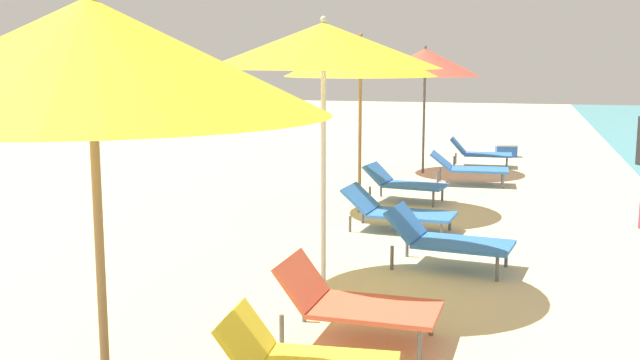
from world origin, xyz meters
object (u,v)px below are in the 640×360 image
Objects in this scene: lounger_third_inland at (354,301)px; lounger_fourth_inland at (397,210)px; lounger_second_shoreside at (303,360)px; lounger_fourth_shoreside at (404,182)px; umbrella_second at (90,57)px; umbrella_third at (323,46)px; umbrella_farthest at (425,62)px; cooler_box at (506,150)px; umbrella_fourth at (361,57)px; lounger_third_shoreside at (446,238)px; lounger_farthest_shoreside at (479,152)px; lounger_farthest_inland at (468,167)px.

lounger_fourth_inland is (-0.31, 4.04, -0.05)m from lounger_third_inland.
lounger_second_shoreside is 0.89× the size of lounger_fourth_shoreside.
umbrella_third is at bearing 85.63° from umbrella_second.
lounger_fourth_inland is at bearing -86.42° from umbrella_farthest.
lounger_third_inland is 2.47× the size of cooler_box.
lounger_second_shoreside is 0.46× the size of umbrella_fourth.
umbrella_second is 5.32m from lounger_third_shoreside.
umbrella_third is 5.05× the size of cooler_box.
lounger_fourth_inland is 5.61m from umbrella_farthest.
umbrella_fourth is at bearing -106.71° from lounger_farthest_shoreside.
umbrella_third is at bearing -97.76° from cooler_box.
lounger_fourth_shoreside is at bearing -103.78° from lounger_farthest_shoreside.
lounger_third_inland is 0.86× the size of lounger_fourth_inland.
umbrella_second is 3.61m from umbrella_third.
umbrella_farthest is at bearing 95.68° from lounger_third_inland.
umbrella_second reaches higher than umbrella_farthest.
lounger_second_shoreside is 13.48m from cooler_box.
umbrella_third is at bearing -90.31° from lounger_fourth_inland.
umbrella_fourth is 2.04× the size of lounger_farthest_shoreside.
lounger_third_inland is 6.17m from lounger_fourth_shoreside.
lounger_third_shoreside is 0.56× the size of umbrella_farthest.
lounger_farthest_inland is 4.28m from cooler_box.
cooler_box is at bearing 87.46° from lounger_third_inland.
lounger_third_shoreside reaches higher than lounger_farthest_shoreside.
umbrella_fourth is (-1.57, 2.75, 1.97)m from lounger_third_shoreside.
umbrella_third reaches higher than lounger_fourth_shoreside.
umbrella_fourth is 1.95× the size of lounger_fourth_shoreside.
lounger_farthest_inland is (1.20, 10.43, -1.98)m from umbrella_second.
umbrella_third is 1.89× the size of lounger_farthest_inland.
lounger_third_shoreside is at bearing -90.74° from lounger_farthest_shoreside.
lounger_third_inland is at bearing -76.16° from lounger_fourth_shoreside.
cooler_box is at bearing 82.24° from umbrella_third.
umbrella_third is (0.28, 3.60, 0.11)m from umbrella_second.
cooler_box is (0.93, 12.29, -0.18)m from lounger_third_inland.
lounger_third_inland is at bearing -93.75° from lounger_farthest_shoreside.
cooler_box is (1.23, 8.25, -0.13)m from lounger_fourth_inland.
umbrella_third is 11.40m from cooler_box.
lounger_fourth_inland is at bearing -55.64° from umbrella_fourth.
lounger_fourth_shoreside is at bearing 96.77° from lounger_third_inland.
lounger_third_inland reaches higher than lounger_fourth_inland.
lounger_third_inland is (-0.52, -2.37, -0.01)m from lounger_third_shoreside.
lounger_third_shoreside is 1.08× the size of lounger_third_inland.
umbrella_farthest is (-1.15, 6.92, 1.87)m from lounger_third_shoreside.
lounger_third_shoreside reaches higher than lounger_fourth_shoreside.
cooler_box is (0.41, 9.92, -0.18)m from lounger_third_shoreside.
lounger_third_inland is 8.06m from lounger_farthest_inland.
lounger_farthest_inland is at bearing 86.03° from lounger_fourth_inland.
lounger_second_shoreside is 0.85× the size of lounger_farthest_inland.
lounger_second_shoreside is at bearing -81.34° from umbrella_fourth.
lounger_farthest_inland reaches higher than cooler_box.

